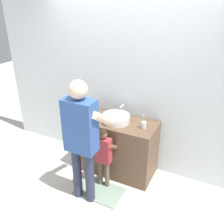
% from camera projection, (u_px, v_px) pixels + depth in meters
% --- Properties ---
extents(ground_plane, '(14.00, 14.00, 0.00)m').
position_uv_depth(ground_plane, '(107.00, 181.00, 3.61)').
color(ground_plane, silver).
extents(back_wall, '(4.40, 0.08, 2.70)m').
position_uv_depth(back_wall, '(126.00, 81.00, 3.54)').
color(back_wall, silver).
rests_on(back_wall, ground).
extents(vanity_cabinet, '(1.15, 0.54, 0.85)m').
position_uv_depth(vanity_cabinet, '(116.00, 146.00, 3.68)').
color(vanity_cabinet, brown).
rests_on(vanity_cabinet, ground).
extents(sink_basin, '(0.38, 0.38, 0.11)m').
position_uv_depth(sink_basin, '(116.00, 118.00, 3.45)').
color(sink_basin, white).
rests_on(sink_basin, vanity_cabinet).
extents(faucet, '(0.18, 0.14, 0.18)m').
position_uv_depth(faucet, '(123.00, 111.00, 3.63)').
color(faucet, '#B7BABF').
rests_on(faucet, vanity_cabinet).
extents(toothbrush_cup, '(0.07, 0.07, 0.21)m').
position_uv_depth(toothbrush_cup, '(144.00, 125.00, 3.29)').
color(toothbrush_cup, silver).
rests_on(toothbrush_cup, vanity_cabinet).
extents(bath_mat, '(0.64, 0.40, 0.02)m').
position_uv_depth(bath_mat, '(99.00, 191.00, 3.41)').
color(bath_mat, gray).
rests_on(bath_mat, ground).
extents(child_toddler, '(0.28, 0.28, 0.91)m').
position_uv_depth(child_toddler, '(104.00, 153.00, 3.30)').
color(child_toddler, '#6B5B4C').
rests_on(child_toddler, ground).
extents(adult_parent, '(0.51, 0.54, 1.66)m').
position_uv_depth(adult_parent, '(82.00, 133.00, 2.91)').
color(adult_parent, '#2D334C').
rests_on(adult_parent, ground).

